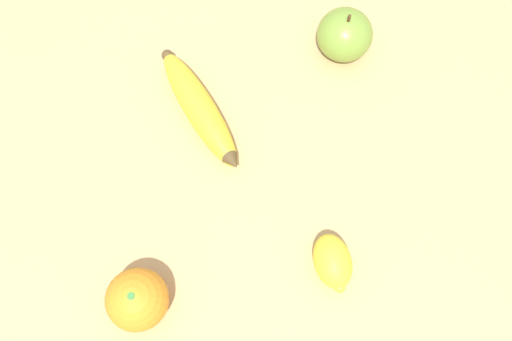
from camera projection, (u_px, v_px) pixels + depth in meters
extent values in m
plane|color=tan|center=(275.00, 212.00, 0.80)|extent=(3.00, 3.00, 0.00)
ellipsoid|color=yellow|center=(200.00, 109.00, 0.83)|extent=(0.05, 0.20, 0.04)
cone|color=brown|center=(233.00, 162.00, 0.80)|extent=(0.02, 0.03, 0.03)
sphere|color=brown|center=(167.00, 55.00, 0.85)|extent=(0.02, 0.02, 0.02)
sphere|color=orange|center=(137.00, 300.00, 0.73)|extent=(0.08, 0.08, 0.08)
cylinder|color=#3D8438|center=(131.00, 296.00, 0.69)|extent=(0.01, 0.01, 0.00)
ellipsoid|color=olive|center=(345.00, 35.00, 0.85)|extent=(0.08, 0.08, 0.07)
cylinder|color=#4C3319|center=(349.00, 18.00, 0.81)|extent=(0.00, 0.00, 0.01)
ellipsoid|color=yellow|center=(333.00, 261.00, 0.76)|extent=(0.07, 0.08, 0.05)
sphere|color=yellow|center=(340.00, 287.00, 0.75)|extent=(0.01, 0.01, 0.01)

